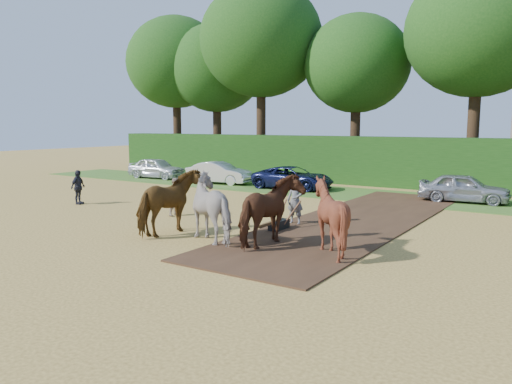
# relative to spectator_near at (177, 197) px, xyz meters

# --- Properties ---
(ground) EXTENTS (120.00, 120.00, 0.00)m
(ground) POSITION_rel_spectator_near_xyz_m (5.16, -4.00, -0.79)
(ground) COLOR gold
(ground) RESTS_ON ground
(earth_strip) EXTENTS (4.50, 17.00, 0.05)m
(earth_strip) POSITION_rel_spectator_near_xyz_m (6.66, 3.00, -0.76)
(earth_strip) COLOR #472D1C
(earth_strip) RESTS_ON ground
(grass_verge) EXTENTS (50.00, 5.00, 0.03)m
(grass_verge) POSITION_rel_spectator_near_xyz_m (5.16, 10.00, -0.77)
(grass_verge) COLOR #38601E
(grass_verge) RESTS_ON ground
(hedgerow) EXTENTS (46.00, 1.60, 3.00)m
(hedgerow) POSITION_rel_spectator_near_xyz_m (5.16, 14.50, 0.71)
(hedgerow) COLOR #14380F
(hedgerow) RESTS_ON ground
(spectator_near) EXTENTS (0.61, 0.77, 1.57)m
(spectator_near) POSITION_rel_spectator_near_xyz_m (0.00, 0.00, 0.00)
(spectator_near) COLOR #B8A491
(spectator_near) RESTS_ON ground
(spectator_far) EXTENTS (0.66, 1.02, 1.62)m
(spectator_far) POSITION_rel_spectator_near_xyz_m (-5.91, -0.36, 0.03)
(spectator_far) COLOR #22232E
(spectator_far) RESTS_ON ground
(plough_team) EXTENTS (7.20, 5.40, 2.21)m
(plough_team) POSITION_rel_spectator_near_xyz_m (5.11, -2.38, 0.31)
(plough_team) COLOR brown
(plough_team) RESTS_ON ground
(parked_cars) EXTENTS (29.58, 2.68, 1.45)m
(parked_cars) POSITION_rel_spectator_near_xyz_m (0.84, 9.92, -0.09)
(parked_cars) COLOR silver
(parked_cars) RESTS_ON ground
(treeline) EXTENTS (48.70, 10.60, 14.21)m
(treeline) POSITION_rel_spectator_near_xyz_m (3.47, 17.68, 8.18)
(treeline) COLOR #382616
(treeline) RESTS_ON ground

